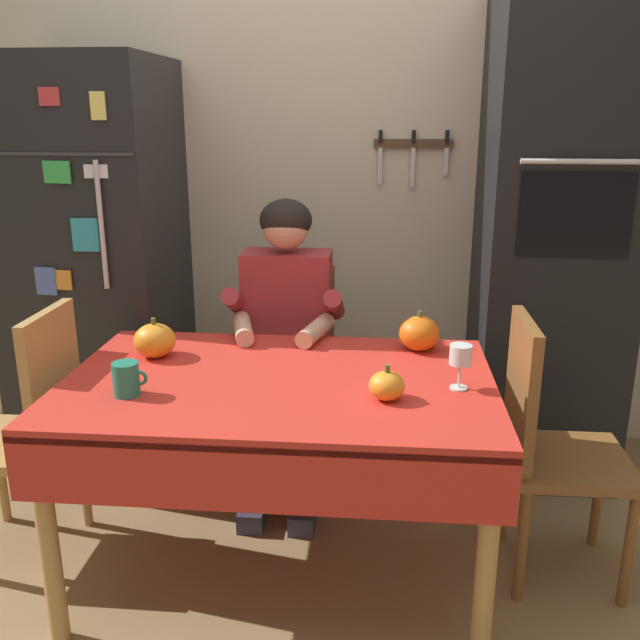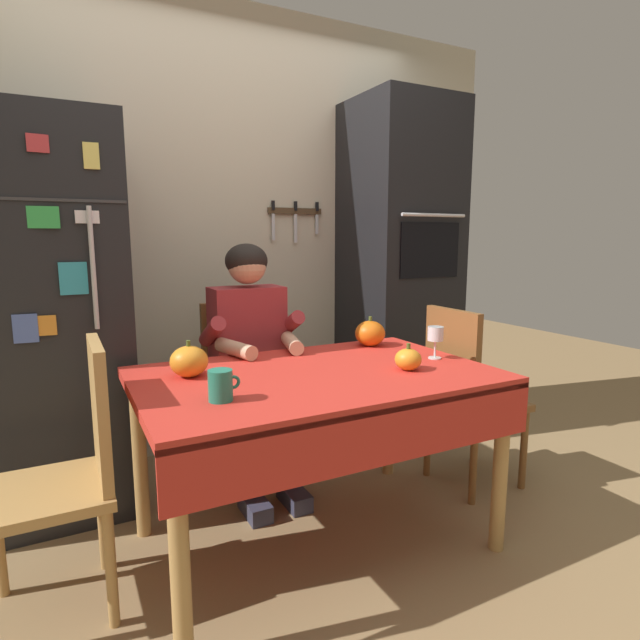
# 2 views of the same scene
# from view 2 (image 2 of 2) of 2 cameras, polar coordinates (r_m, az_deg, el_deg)

# --- Properties ---
(ground_plane) EXTENTS (10.00, 10.00, 0.00)m
(ground_plane) POSITION_cam_2_polar(r_m,az_deg,el_deg) (2.29, 0.77, -24.63)
(ground_plane) COLOR #93754C
(ground_plane) RESTS_ON ground
(back_wall_assembly) EXTENTS (3.70, 0.13, 2.60)m
(back_wall_assembly) POSITION_cam_2_polar(r_m,az_deg,el_deg) (3.17, -10.07, 9.55)
(back_wall_assembly) COLOR beige
(back_wall_assembly) RESTS_ON ground
(refrigerator) EXTENTS (0.68, 0.71, 1.80)m
(refrigerator) POSITION_cam_2_polar(r_m,az_deg,el_deg) (2.66, -28.16, 0.04)
(refrigerator) COLOR black
(refrigerator) RESTS_ON ground
(wall_oven) EXTENTS (0.60, 0.64, 2.10)m
(wall_oven) POSITION_cam_2_polar(r_m,az_deg,el_deg) (3.32, 8.76, 5.25)
(wall_oven) COLOR black
(wall_oven) RESTS_ON ground
(dining_table) EXTENTS (1.40, 0.90, 0.74)m
(dining_table) POSITION_cam_2_polar(r_m,az_deg,el_deg) (2.06, -0.20, -8.23)
(dining_table) COLOR tan
(dining_table) RESTS_ON ground
(chair_behind_person) EXTENTS (0.40, 0.40, 0.93)m
(chair_behind_person) POSITION_cam_2_polar(r_m,az_deg,el_deg) (2.79, -8.80, -6.79)
(chair_behind_person) COLOR brown
(chair_behind_person) RESTS_ON ground
(seated_person) EXTENTS (0.47, 0.55, 1.25)m
(seated_person) POSITION_cam_2_polar(r_m,az_deg,el_deg) (2.56, -7.58, -2.98)
(seated_person) COLOR #38384C
(seated_person) RESTS_ON ground
(chair_right_side) EXTENTS (0.40, 0.40, 0.93)m
(chair_right_side) POSITION_cam_2_polar(r_m,az_deg,el_deg) (2.71, 15.95, -7.52)
(chair_right_side) COLOR brown
(chair_right_side) RESTS_ON ground
(chair_left_side) EXTENTS (0.40, 0.40, 0.93)m
(chair_left_side) POSITION_cam_2_polar(r_m,az_deg,el_deg) (1.98, -26.04, -14.44)
(chair_left_side) COLOR tan
(chair_left_side) RESTS_ON ground
(coffee_mug) EXTENTS (0.11, 0.08, 0.10)m
(coffee_mug) POSITION_cam_2_polar(r_m,az_deg,el_deg) (1.73, -11.02, -7.18)
(coffee_mug) COLOR #237F66
(coffee_mug) RESTS_ON dining_table
(wine_glass) EXTENTS (0.07, 0.07, 0.14)m
(wine_glass) POSITION_cam_2_polar(r_m,az_deg,el_deg) (2.32, 12.78, -1.68)
(wine_glass) COLOR white
(wine_glass) RESTS_ON dining_table
(pumpkin_large) EXTENTS (0.15, 0.15, 0.15)m
(pumpkin_large) POSITION_cam_2_polar(r_m,az_deg,el_deg) (2.55, 5.62, -1.49)
(pumpkin_large) COLOR orange
(pumpkin_large) RESTS_ON dining_table
(pumpkin_medium) EXTENTS (0.15, 0.15, 0.14)m
(pumpkin_medium) POSITION_cam_2_polar(r_m,az_deg,el_deg) (2.04, -14.42, -4.50)
(pumpkin_medium) COLOR orange
(pumpkin_medium) RESTS_ON dining_table
(pumpkin_small) EXTENTS (0.11, 0.11, 0.11)m
(pumpkin_small) POSITION_cam_2_polar(r_m,az_deg,el_deg) (2.11, 9.82, -4.34)
(pumpkin_small) COLOR orange
(pumpkin_small) RESTS_ON dining_table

